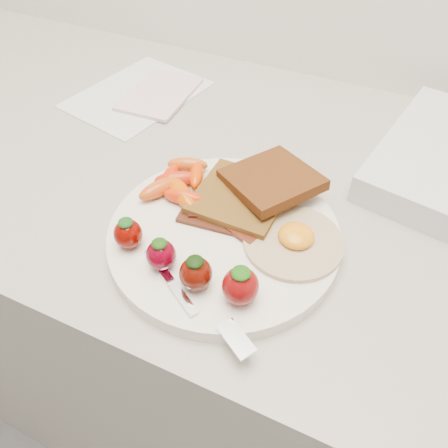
% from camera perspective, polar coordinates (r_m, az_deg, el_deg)
% --- Properties ---
extents(counter, '(2.00, 0.60, 0.90)m').
position_cam_1_polar(counter, '(0.96, 2.88, -14.52)').
color(counter, gray).
rests_on(counter, ground).
extents(plate, '(0.27, 0.27, 0.02)m').
position_cam_1_polar(plate, '(0.51, 0.00, -1.47)').
color(plate, white).
rests_on(plate, counter).
extents(toast_lower, '(0.11, 0.11, 0.01)m').
position_cam_1_polar(toast_lower, '(0.53, 2.10, 3.43)').
color(toast_lower, '#4E2F0F').
rests_on(toast_lower, plate).
extents(toast_upper, '(0.14, 0.14, 0.02)m').
position_cam_1_polar(toast_upper, '(0.54, 6.24, 5.78)').
color(toast_upper, black).
rests_on(toast_upper, toast_lower).
extents(fried_egg, '(0.13, 0.13, 0.02)m').
position_cam_1_polar(fried_egg, '(0.49, 9.12, -2.05)').
color(fried_egg, beige).
rests_on(fried_egg, plate).
extents(bacon_strips, '(0.10, 0.06, 0.01)m').
position_cam_1_polar(bacon_strips, '(0.51, -0.26, 0.65)').
color(bacon_strips, black).
rests_on(bacon_strips, plate).
extents(baby_carrots, '(0.08, 0.10, 0.02)m').
position_cam_1_polar(baby_carrots, '(0.55, -5.94, 5.39)').
color(baby_carrots, red).
rests_on(baby_carrots, plate).
extents(strawberries, '(0.17, 0.05, 0.05)m').
position_cam_1_polar(strawberries, '(0.45, -4.84, -5.25)').
color(strawberries, '#600500').
rests_on(strawberries, plate).
extents(fork, '(0.16, 0.08, 0.00)m').
position_cam_1_polar(fork, '(0.44, -3.36, -10.57)').
color(fork, white).
rests_on(fork, plate).
extents(paper_sheet, '(0.21, 0.25, 0.00)m').
position_cam_1_polar(paper_sheet, '(0.79, -11.20, 16.29)').
color(paper_sheet, silver).
rests_on(paper_sheet, counter).
extents(notepad, '(0.11, 0.15, 0.01)m').
position_cam_1_polar(notepad, '(0.78, -8.40, 16.47)').
color(notepad, silver).
rests_on(notepad, paper_sheet).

